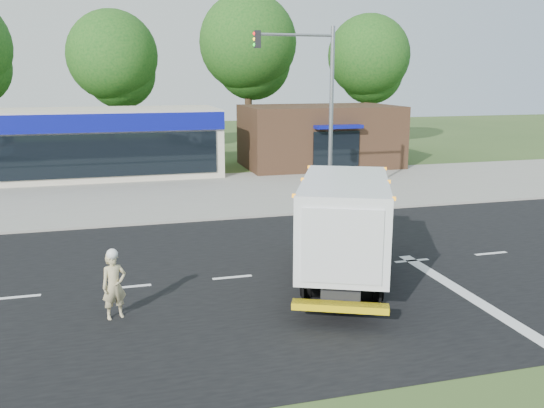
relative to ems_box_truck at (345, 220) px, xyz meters
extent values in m
plane|color=#385123|center=(-0.18, 0.99, -1.84)|extent=(120.00, 120.00, 0.00)
cube|color=black|center=(-0.18, 0.99, -1.83)|extent=(60.00, 14.00, 0.02)
cube|color=gray|center=(-0.18, 9.19, -1.78)|extent=(60.00, 2.40, 0.12)
cube|color=gray|center=(-0.18, 14.99, -1.83)|extent=(60.00, 9.00, 0.02)
cube|color=silver|center=(-9.18, 0.99, -1.82)|extent=(1.20, 0.15, 0.01)
cube|color=silver|center=(-6.18, 0.99, -1.82)|extent=(1.20, 0.15, 0.01)
cube|color=silver|center=(-3.18, 0.99, -1.82)|extent=(1.20, 0.15, 0.01)
cube|color=silver|center=(-0.18, 0.99, -1.82)|extent=(1.20, 0.15, 0.01)
cube|color=silver|center=(2.82, 0.99, -1.82)|extent=(1.20, 0.15, 0.01)
cube|color=silver|center=(5.82, 0.99, -1.82)|extent=(1.20, 0.15, 0.01)
cube|color=silver|center=(2.82, -2.01, -1.82)|extent=(0.40, 7.00, 0.01)
cube|color=black|center=(-0.31, -0.72, -1.16)|extent=(2.82, 4.82, 0.34)
cube|color=white|center=(1.06, 2.43, -0.34)|extent=(2.68, 2.61, 2.03)
cube|color=black|center=(1.43, 3.27, -0.14)|extent=(1.74, 0.87, 0.87)
cube|color=white|center=(-0.31, -0.72, 0.20)|extent=(4.07, 5.36, 2.27)
cube|color=silver|center=(-1.29, -2.95, 0.15)|extent=(1.80, 0.83, 1.84)
cube|color=yellow|center=(-1.36, -3.11, -1.30)|extent=(2.26, 1.24, 0.17)
cube|color=orange|center=(-0.31, -0.72, 1.31)|extent=(4.02, 5.20, 0.08)
cylinder|color=black|center=(0.24, 2.84, -1.37)|extent=(0.64, 0.97, 0.93)
cylinder|color=black|center=(1.92, 2.10, -1.37)|extent=(0.64, 0.97, 0.93)
cylinder|color=black|center=(-1.47, -0.95, -1.37)|extent=(0.64, 0.97, 0.93)
cylinder|color=black|center=(0.30, -1.73, -1.37)|extent=(0.64, 0.97, 0.93)
imported|color=tan|center=(-6.58, -1.11, -0.98)|extent=(0.72, 0.58, 1.70)
sphere|color=white|center=(-6.58, -1.11, -0.16)|extent=(0.28, 0.28, 0.28)
cube|color=#C0B69F|center=(-9.18, 20.99, 0.16)|extent=(18.00, 6.00, 4.00)
cube|color=navy|center=(-9.18, 17.94, 1.56)|extent=(18.00, 0.30, 1.00)
cube|color=black|center=(-9.18, 17.94, -0.24)|extent=(17.00, 0.12, 2.40)
cube|color=#382316|center=(6.82, 20.99, 0.16)|extent=(10.00, 6.00, 4.00)
cube|color=navy|center=(6.82, 17.89, 1.06)|extent=(3.00, 1.20, 0.20)
cube|color=black|center=(6.82, 17.94, -0.34)|extent=(3.00, 0.12, 2.20)
cylinder|color=gray|center=(2.82, 8.59, 2.16)|extent=(0.18, 0.18, 8.00)
cylinder|color=gray|center=(1.12, 8.59, 5.76)|extent=(3.40, 0.12, 0.12)
cube|color=black|center=(-0.48, 8.59, 5.56)|extent=(0.25, 0.25, 0.70)
cylinder|color=#332114|center=(-6.18, 28.99, 1.59)|extent=(0.56, 0.56, 6.86)
sphere|color=#154A16|center=(-6.18, 28.99, 5.51)|extent=(6.47, 6.47, 6.47)
sphere|color=#154A16|center=(-5.68, 29.49, 4.24)|extent=(5.10, 5.10, 5.10)
cylinder|color=#332114|center=(3.82, 28.99, 2.08)|extent=(0.56, 0.56, 7.84)
sphere|color=#154A16|center=(3.82, 28.99, 6.56)|extent=(7.39, 7.39, 7.39)
sphere|color=#154A16|center=(4.32, 29.49, 5.11)|extent=(5.82, 5.82, 5.82)
cylinder|color=#332114|center=(13.82, 28.99, 1.66)|extent=(0.56, 0.56, 7.00)
sphere|color=#154A16|center=(13.82, 28.99, 5.66)|extent=(6.60, 6.60, 6.60)
sphere|color=#154A16|center=(14.32, 29.49, 4.36)|extent=(5.20, 5.20, 5.20)
camera|label=1|loc=(-6.35, -15.15, 4.13)|focal=38.00mm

